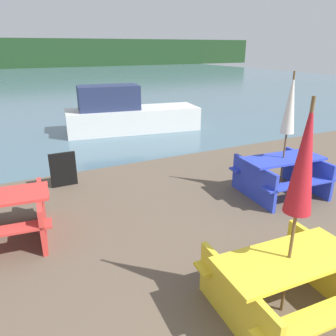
{
  "coord_description": "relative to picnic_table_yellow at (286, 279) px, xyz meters",
  "views": [
    {
      "loc": [
        -2.42,
        -0.25,
        2.88
      ],
      "look_at": [
        0.03,
        4.63,
        0.85
      ],
      "focal_mm": 35.0,
      "sensor_mm": 36.0,
      "label": 1
    }
  ],
  "objects": [
    {
      "name": "water",
      "position": [
        -0.11,
        30.59,
        -0.44
      ],
      "size": [
        60.0,
        50.0,
        0.0
      ],
      "color": "slate",
      "rests_on": "ground_plane"
    },
    {
      "name": "far_treeline",
      "position": [
        -0.11,
        50.59,
        1.56
      ],
      "size": [
        80.0,
        1.6,
        4.0
      ],
      "color": "#1E3D1E",
      "rests_on": "water"
    },
    {
      "name": "picnic_table_yellow",
      "position": [
        0.0,
        0.0,
        0.0
      ],
      "size": [
        1.7,
        1.47,
        0.73
      ],
      "rotation": [
        0.0,
        0.0,
        -0.06
      ],
      "color": "yellow",
      "rests_on": "ground_plane"
    },
    {
      "name": "picnic_table_blue",
      "position": [
        2.35,
        2.44,
        0.03
      ],
      "size": [
        1.76,
        1.52,
        0.79
      ],
      "rotation": [
        0.0,
        0.0,
        -0.09
      ],
      "color": "blue",
      "rests_on": "ground_plane"
    },
    {
      "name": "umbrella_crimson",
      "position": [
        0.0,
        0.0,
        1.42
      ],
      "size": [
        0.28,
        0.28,
        2.46
      ],
      "color": "brown",
      "rests_on": "ground_plane"
    },
    {
      "name": "umbrella_white",
      "position": [
        2.35,
        2.44,
        1.42
      ],
      "size": [
        0.27,
        0.27,
        2.46
      ],
      "color": "brown",
      "rests_on": "ground_plane"
    },
    {
      "name": "boat",
      "position": [
        1.41,
        8.96,
        0.16
      ],
      "size": [
        4.84,
        2.14,
        1.64
      ],
      "rotation": [
        0.0,
        0.0,
        -0.15
      ],
      "color": "silver",
      "rests_on": "water"
    },
    {
      "name": "signboard",
      "position": [
        -1.58,
        4.88,
        -0.06
      ],
      "size": [
        0.55,
        0.08,
        0.75
      ],
      "color": "black",
      "rests_on": "ground_plane"
    }
  ]
}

